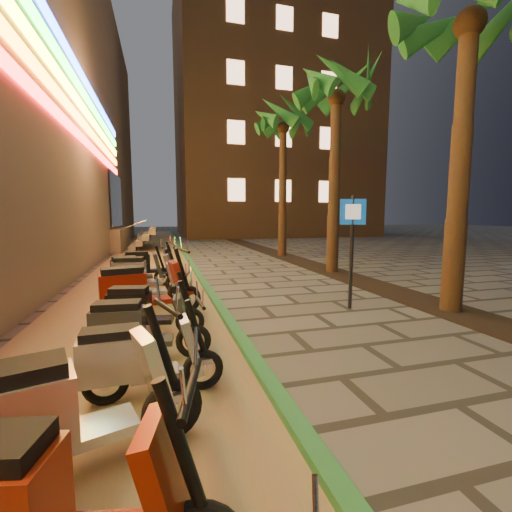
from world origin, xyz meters
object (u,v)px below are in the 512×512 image
object	(u,v)px
scooter_9	(141,274)
scooter_11	(146,264)
scooter_3	(61,411)
pedestrian_sign	(352,236)
scooter_2	(35,510)
scooter_4	(135,359)
scooter_6	(144,309)
scooter_7	(139,290)
scooter_5	(137,328)
scooter_10	(134,270)
scooter_8	(142,284)

from	to	relation	value
scooter_9	scooter_11	bearing A→B (deg)	93.63
scooter_3	scooter_11	distance (m)	7.84
pedestrian_sign	scooter_3	distance (m)	5.80
scooter_2	scooter_4	size ratio (longest dim) A/B	1.12
scooter_3	scooter_9	bearing A→B (deg)	69.93
scooter_6	scooter_7	bearing A→B (deg)	108.84
scooter_5	scooter_6	bearing A→B (deg)	92.17
scooter_7	scooter_10	xyz separation A→B (m)	(-0.31, 3.06, -0.08)
scooter_9	scooter_3	bearing A→B (deg)	-87.47
scooter_2	scooter_5	world-z (taller)	scooter_2
scooter_5	scooter_8	size ratio (longest dim) A/B	0.95
scooter_10	scooter_2	bearing A→B (deg)	-94.05
scooter_4	scooter_11	world-z (taller)	scooter_11
scooter_5	scooter_7	bearing A→B (deg)	97.33
scooter_8	scooter_5	bearing A→B (deg)	-91.90
scooter_2	pedestrian_sign	bearing A→B (deg)	57.94
scooter_6	scooter_9	size ratio (longest dim) A/B	0.86
scooter_5	scooter_6	xyz separation A→B (m)	(0.05, 0.98, -0.01)
scooter_2	scooter_3	xyz separation A→B (m)	(-0.10, 0.86, 0.03)
scooter_2	scooter_11	world-z (taller)	same
scooter_5	scooter_4	bearing A→B (deg)	-82.36
scooter_5	scooter_11	size ratio (longest dim) A/B	0.92
scooter_6	scooter_7	size ratio (longest dim) A/B	0.80
scooter_6	scooter_8	bearing A→B (deg)	104.99
scooter_5	scooter_8	world-z (taller)	scooter_8
scooter_9	scooter_10	bearing A→B (deg)	107.91
scooter_7	scooter_8	bearing A→B (deg)	78.61
scooter_2	scooter_8	world-z (taller)	scooter_2
scooter_5	scooter_10	world-z (taller)	scooter_10
scooter_2	scooter_7	world-z (taller)	scooter_7
scooter_3	pedestrian_sign	bearing A→B (deg)	20.89
scooter_4	scooter_6	size ratio (longest dim) A/B	0.98
scooter_8	scooter_4	bearing A→B (deg)	-91.63
scooter_3	scooter_2	bearing A→B (deg)	-100.96
scooter_3	scooter_4	distance (m)	1.09
scooter_9	scooter_11	world-z (taller)	scooter_9
scooter_3	scooter_10	xyz separation A→B (m)	(0.01, 6.97, -0.04)
scooter_9	scooter_10	xyz separation A→B (m)	(-0.23, 1.01, -0.05)
scooter_3	scooter_6	world-z (taller)	scooter_3
scooter_2	scooter_4	world-z (taller)	scooter_2
scooter_3	scooter_7	world-z (taller)	scooter_7
scooter_5	scooter_11	world-z (taller)	scooter_11
scooter_5	scooter_3	bearing A→B (deg)	-96.01
pedestrian_sign	scooter_3	world-z (taller)	pedestrian_sign
scooter_6	scooter_8	distance (m)	1.94
pedestrian_sign	scooter_6	distance (m)	4.20
scooter_3	scooter_7	distance (m)	3.92
scooter_2	scooter_11	size ratio (longest dim) A/B	1.00
scooter_10	scooter_11	distance (m)	0.91
pedestrian_sign	scooter_2	xyz separation A→B (m)	(-4.36, -4.42, -1.00)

